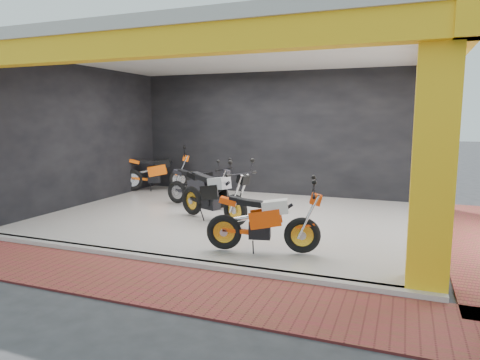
% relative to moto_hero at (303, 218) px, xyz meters
% --- Properties ---
extents(ground, '(80.00, 80.00, 0.00)m').
position_rel_moto_hero_xyz_m(ground, '(-1.98, 0.13, -0.69)').
color(ground, '#2D2D30').
rests_on(ground, ground).
extents(showroom_floor, '(8.00, 6.00, 0.10)m').
position_rel_moto_hero_xyz_m(showroom_floor, '(-1.98, 2.13, -0.64)').
color(showroom_floor, silver).
rests_on(showroom_floor, ground).
extents(showroom_ceiling, '(8.40, 6.40, 0.20)m').
position_rel_moto_hero_xyz_m(showroom_ceiling, '(-1.98, 2.13, 2.91)').
color(showroom_ceiling, beige).
rests_on(showroom_ceiling, corner_column).
extents(back_wall, '(8.20, 0.20, 3.50)m').
position_rel_moto_hero_xyz_m(back_wall, '(-1.98, 5.23, 1.06)').
color(back_wall, black).
rests_on(back_wall, ground).
extents(left_wall, '(0.20, 6.20, 3.50)m').
position_rel_moto_hero_xyz_m(left_wall, '(-6.08, 2.13, 1.06)').
color(left_wall, black).
rests_on(left_wall, ground).
extents(corner_column, '(0.50, 0.50, 3.50)m').
position_rel_moto_hero_xyz_m(corner_column, '(1.77, -0.62, 1.06)').
color(corner_column, yellow).
rests_on(corner_column, ground).
extents(header_beam_front, '(8.40, 0.30, 0.40)m').
position_rel_moto_hero_xyz_m(header_beam_front, '(-1.98, -0.87, 2.61)').
color(header_beam_front, yellow).
rests_on(header_beam_front, corner_column).
extents(header_beam_right, '(0.30, 6.40, 0.40)m').
position_rel_moto_hero_xyz_m(header_beam_right, '(2.02, 2.13, 2.61)').
color(header_beam_right, yellow).
rests_on(header_beam_right, corner_column).
extents(floor_kerb, '(8.00, 0.20, 0.10)m').
position_rel_moto_hero_xyz_m(floor_kerb, '(-1.98, -0.89, -0.64)').
color(floor_kerb, silver).
rests_on(floor_kerb, ground).
extents(paver_front, '(9.00, 1.40, 0.03)m').
position_rel_moto_hero_xyz_m(paver_front, '(-1.98, -1.67, -0.67)').
color(paver_front, maroon).
rests_on(paver_front, ground).
extents(moto_hero, '(2.03, 1.11, 1.18)m').
position_rel_moto_hero_xyz_m(moto_hero, '(0.00, 0.00, 0.00)').
color(moto_hero, '#EA4609').
rests_on(moto_hero, showroom_floor).
extents(moto_row_a, '(2.25, 1.59, 1.29)m').
position_rel_moto_hero_xyz_m(moto_row_a, '(-1.61, 1.19, 0.06)').
color(moto_row_a, black).
rests_on(moto_row_a, showroom_floor).
extents(moto_row_b, '(1.96, 0.96, 1.15)m').
position_rel_moto_hero_xyz_m(moto_row_b, '(-2.60, 2.62, -0.01)').
color(moto_row_b, black).
rests_on(moto_row_b, showroom_floor).
extents(moto_row_d, '(2.19, 1.67, 1.27)m').
position_rel_moto_hero_xyz_m(moto_row_d, '(-4.78, 4.63, 0.05)').
color(moto_row_d, '#F95D0A').
rests_on(moto_row_d, showroom_floor).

